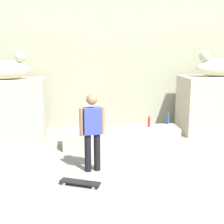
# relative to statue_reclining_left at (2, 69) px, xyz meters

# --- Properties ---
(ground_plane) EXTENTS (40.00, 40.00, 0.00)m
(ground_plane) POSITION_rel_statue_reclining_left_xyz_m (3.12, -3.87, -1.98)
(ground_plane) COLOR gray
(facade_wall) EXTENTS (10.24, 0.60, 6.06)m
(facade_wall) POSITION_rel_statue_reclining_left_xyz_m (3.12, 1.28, 1.05)
(facade_wall) COLOR #A5A88C
(facade_wall) RESTS_ON ground_plane
(pedestal_left) EXTENTS (2.28, 1.23, 1.70)m
(pedestal_left) POSITION_rel_statue_reclining_left_xyz_m (-0.04, -0.00, -1.13)
(pedestal_left) COLOR #B7AD99
(pedestal_left) RESTS_ON ground_plane
(pedestal_right) EXTENTS (2.28, 1.23, 1.70)m
(pedestal_right) POSITION_rel_statue_reclining_left_xyz_m (6.28, -0.00, -1.13)
(pedestal_right) COLOR #B7AD99
(pedestal_right) RESTS_ON ground_plane
(statue_reclining_left) EXTENTS (1.65, 0.73, 0.78)m
(statue_reclining_left) POSITION_rel_statue_reclining_left_xyz_m (0.00, 0.00, 0.00)
(statue_reclining_left) COLOR beige
(statue_reclining_left) RESTS_ON pedestal_left
(statue_reclining_right) EXTENTS (1.65, 0.71, 0.78)m
(statue_reclining_right) POSITION_rel_statue_reclining_left_xyz_m (6.25, -0.01, 0.00)
(statue_reclining_right) COLOR beige
(statue_reclining_right) RESTS_ON pedestal_right
(ledge_block) EXTENTS (3.06, 0.68, 0.48)m
(ledge_block) POSITION_rel_statue_reclining_left_xyz_m (3.12, -1.01, -1.74)
(ledge_block) COLOR #B7AD99
(ledge_block) RESTS_ON ground_plane
(skater) EXTENTS (0.54, 0.25, 1.67)m
(skater) POSITION_rel_statue_reclining_left_xyz_m (2.24, -2.61, -1.06)
(skater) COLOR black
(skater) RESTS_ON ground_plane
(skateboard) EXTENTS (0.81, 0.52, 0.08)m
(skateboard) POSITION_rel_statue_reclining_left_xyz_m (1.94, -3.31, -1.91)
(skateboard) COLOR black
(skateboard) RESTS_ON ground_plane
(bottle_blue) EXTENTS (0.06, 0.06, 0.32)m
(bottle_blue) POSITION_rel_statue_reclining_left_xyz_m (4.48, -0.76, -1.37)
(bottle_blue) COLOR #194C99
(bottle_blue) RESTS_ON ledge_block
(bottle_red) EXTENTS (0.07, 0.07, 0.33)m
(bottle_red) POSITION_rel_statue_reclining_left_xyz_m (3.89, -0.96, -1.36)
(bottle_red) COLOR red
(bottle_red) RESTS_ON ledge_block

